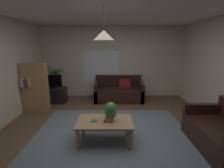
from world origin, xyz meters
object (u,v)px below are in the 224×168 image
(bookshelf_corner, at_px, (35,88))
(tv_stand, at_px, (52,95))
(potted_palm_corner, at_px, (56,83))
(couch_right_side, at_px, (224,135))
(remote_on_table_1, at_px, (111,118))
(tv, at_px, (51,81))
(potted_plant_on_table, at_px, (110,111))
(pendant_lamp, at_px, (104,35))
(coffee_table, at_px, (105,124))
(book_on_table_0, at_px, (94,120))
(couch_under_window, at_px, (119,92))
(remote_on_table_0, at_px, (108,122))

(bookshelf_corner, bearing_deg, tv_stand, 76.55)
(potted_palm_corner, bearing_deg, couch_right_side, -37.05)
(couch_right_side, distance_m, remote_on_table_1, 2.11)
(remote_on_table_1, xyz_separation_m, tv, (-1.96, 2.19, 0.28))
(potted_plant_on_table, xyz_separation_m, bookshelf_corner, (-2.15, 1.54, 0.07))
(potted_palm_corner, xyz_separation_m, pendant_lamp, (1.87, -2.81, 1.51))
(coffee_table, distance_m, potted_palm_corner, 3.39)
(book_on_table_0, xyz_separation_m, tv, (-1.65, 2.29, 0.28))
(remote_on_table_1, distance_m, tv, 2.96)
(couch_right_side, relative_size, tv_stand, 1.58)
(couch_under_window, height_order, pendant_lamp, pendant_lamp)
(remote_on_table_1, height_order, tv_stand, tv_stand)
(pendant_lamp, bearing_deg, coffee_table, 26.57)
(book_on_table_0, height_order, pendant_lamp, pendant_lamp)
(book_on_table_0, distance_m, pendant_lamp, 1.61)
(couch_under_window, bearing_deg, potted_plant_on_table, -95.94)
(remote_on_table_0, distance_m, tv_stand, 3.05)
(couch_under_window, relative_size, remote_on_table_0, 10.22)
(potted_palm_corner, height_order, pendant_lamp, pendant_lamp)
(couch_under_window, height_order, remote_on_table_1, couch_under_window)
(tv_stand, bearing_deg, potted_palm_corner, 92.81)
(book_on_table_0, xyz_separation_m, remote_on_table_0, (0.27, -0.06, 0.00))
(coffee_table, xyz_separation_m, bookshelf_corner, (-2.04, 1.54, 0.34))
(potted_plant_on_table, xyz_separation_m, tv_stand, (-1.96, 2.31, -0.39))
(couch_under_window, relative_size, potted_palm_corner, 1.30)
(tv, bearing_deg, tv_stand, 90.00)
(tv_stand, height_order, pendant_lamp, pendant_lamp)
(couch_under_window, xyz_separation_m, tv, (-2.23, -0.27, 0.45))
(remote_on_table_1, xyz_separation_m, potted_plant_on_table, (-0.01, -0.10, 0.19))
(remote_on_table_0, distance_m, remote_on_table_1, 0.16)
(remote_on_table_0, bearing_deg, book_on_table_0, -94.97)
(couch_right_side, bearing_deg, tv, -122.26)
(book_on_table_0, distance_m, remote_on_table_0, 0.27)
(remote_on_table_0, bearing_deg, potted_palm_corner, -139.30)
(bookshelf_corner, bearing_deg, coffee_table, -37.10)
(remote_on_table_1, distance_m, tv_stand, 2.97)
(book_on_table_0, height_order, remote_on_table_1, remote_on_table_1)
(couch_right_side, xyz_separation_m, tv, (-4.04, 2.55, 0.45))
(pendant_lamp, bearing_deg, remote_on_table_1, 41.96)
(remote_on_table_1, height_order, potted_palm_corner, potted_palm_corner)
(book_on_table_0, distance_m, bookshelf_corner, 2.40)
(tv_stand, bearing_deg, couch_under_window, 6.45)
(coffee_table, height_order, remote_on_table_1, remote_on_table_1)
(book_on_table_0, height_order, potted_plant_on_table, potted_plant_on_table)
(book_on_table_0, height_order, potted_palm_corner, potted_palm_corner)
(couch_right_side, xyz_separation_m, potted_palm_corner, (-4.06, 3.07, 0.26))
(couch_right_side, bearing_deg, book_on_table_0, -96.14)
(potted_plant_on_table, height_order, tv_stand, potted_plant_on_table)
(coffee_table, bearing_deg, remote_on_table_1, 41.96)
(potted_palm_corner, relative_size, bookshelf_corner, 0.90)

